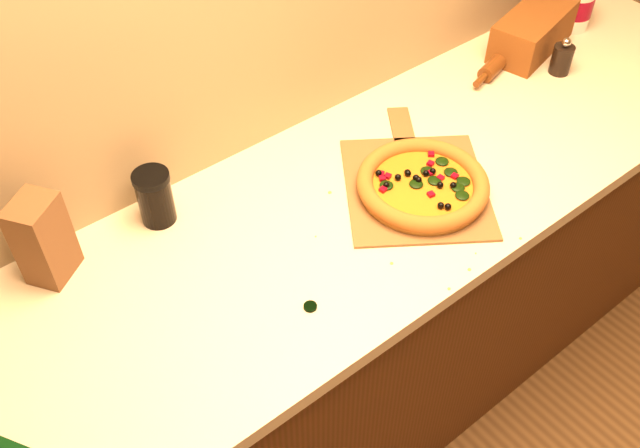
{
  "coord_description": "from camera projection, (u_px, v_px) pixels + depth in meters",
  "views": [
    {
      "loc": [
        -0.76,
        0.52,
        2.08
      ],
      "look_at": [
        -0.08,
        1.38,
        0.96
      ],
      "focal_mm": 40.0,
      "sensor_mm": 36.0,
      "label": 1
    }
  ],
  "objects": [
    {
      "name": "pizza",
      "position": [
        423.0,
        185.0,
        1.7
      ],
      "size": [
        0.32,
        0.32,
        0.04
      ],
      "color": "#C57531",
      "rests_on": "pizza_peel"
    },
    {
      "name": "bread_bag",
      "position": [
        542.0,
        23.0,
        2.16
      ],
      "size": [
        0.45,
        0.24,
        0.12
      ],
      "primitive_type": "cube",
      "rotation": [
        0.0,
        0.0,
        0.24
      ],
      "color": "brown",
      "rests_on": "countertop"
    },
    {
      "name": "cabinet",
      "position": [
        331.0,
        332.0,
        2.0
      ],
      "size": [
        2.8,
        0.65,
        0.86
      ],
      "primitive_type": "cube",
      "color": "#48290F",
      "rests_on": "ground"
    },
    {
      "name": "coffee_canister",
      "position": [
        576.0,
        7.0,
        2.2
      ],
      "size": [
        0.1,
        0.1,
        0.14
      ],
      "color": "silver",
      "rests_on": "countertop"
    },
    {
      "name": "paper_bag",
      "position": [
        43.0,
        239.0,
        1.47
      ],
      "size": [
        0.13,
        0.12,
        0.2
      ],
      "primitive_type": "cube",
      "rotation": [
        0.0,
        0.0,
        0.6
      ],
      "color": "brown",
      "rests_on": "countertop"
    },
    {
      "name": "rolling_pin",
      "position": [
        503.0,
        58.0,
        2.09
      ],
      "size": [
        0.33,
        0.11,
        0.05
      ],
      "rotation": [
        0.0,
        0.0,
        0.27
      ],
      "color": "#59330F",
      "rests_on": "countertop"
    },
    {
      "name": "bottle_cap",
      "position": [
        310.0,
        306.0,
        1.48
      ],
      "size": [
        0.03,
        0.03,
        0.01
      ],
      "primitive_type": "cylinder",
      "rotation": [
        0.0,
        0.0,
        0.06
      ],
      "color": "black",
      "rests_on": "countertop"
    },
    {
      "name": "dark_jar",
      "position": [
        155.0,
        197.0,
        1.61
      ],
      "size": [
        0.08,
        0.08,
        0.14
      ],
      "color": "black",
      "rests_on": "countertop"
    },
    {
      "name": "pizza_peel",
      "position": [
        415.0,
        183.0,
        1.74
      ],
      "size": [
        0.49,
        0.53,
        0.01
      ],
      "rotation": [
        0.0,
        0.0,
        -0.61
      ],
      "color": "brown",
      "rests_on": "countertop"
    },
    {
      "name": "countertop",
      "position": [
        333.0,
        221.0,
        1.68
      ],
      "size": [
        2.84,
        0.68,
        0.04
      ],
      "primitive_type": "cube",
      "color": "beige",
      "rests_on": "cabinet"
    },
    {
      "name": "pepper_grinder",
      "position": [
        562.0,
        58.0,
        2.04
      ],
      "size": [
        0.06,
        0.06,
        0.11
      ],
      "color": "black",
      "rests_on": "countertop"
    }
  ]
}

